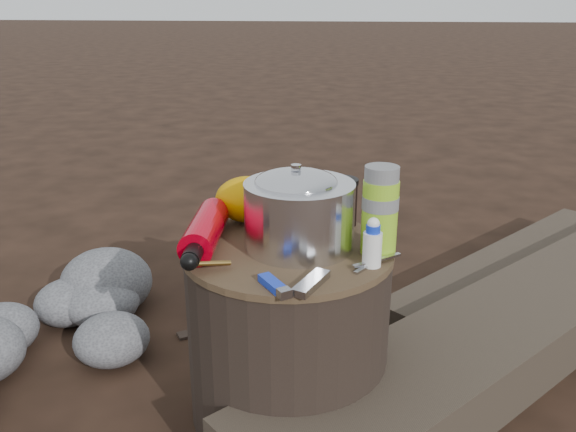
# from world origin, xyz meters

# --- Properties ---
(ground) EXTENTS (60.00, 60.00, 0.00)m
(ground) POSITION_xyz_m (0.00, 0.00, 0.00)
(ground) COLOR black
(ground) RESTS_ON ground
(stump) EXTENTS (0.44, 0.44, 0.41)m
(stump) POSITION_xyz_m (0.00, 0.00, 0.20)
(stump) COLOR black
(stump) RESTS_ON ground
(rock_ring) EXTENTS (0.43, 0.94, 0.19)m
(rock_ring) POSITION_xyz_m (-0.63, -0.03, 0.09)
(rock_ring) COLOR #57575C
(rock_ring) RESTS_ON ground
(log_main) EXTENTS (1.40, 1.52, 0.15)m
(log_main) POSITION_xyz_m (0.57, 0.32, 0.07)
(log_main) COLOR #372E24
(log_main) RESTS_ON ground
(log_small) EXTENTS (0.94, 1.07, 0.10)m
(log_small) POSITION_xyz_m (0.66, 0.76, 0.05)
(log_small) COLOR #372E24
(log_small) RESTS_ON ground
(foil_windscreen) EXTENTS (0.23, 0.23, 0.14)m
(foil_windscreen) POSITION_xyz_m (0.02, 0.01, 0.48)
(foil_windscreen) COLOR silver
(foil_windscreen) RESTS_ON stump
(camping_pot) EXTENTS (0.17, 0.17, 0.17)m
(camping_pot) POSITION_xyz_m (0.01, 0.02, 0.49)
(camping_pot) COLOR silver
(camping_pot) RESTS_ON stump
(fuel_bottle) EXTENTS (0.10, 0.30, 0.07)m
(fuel_bottle) POSITION_xyz_m (-0.18, -0.02, 0.44)
(fuel_bottle) COLOR red
(fuel_bottle) RESTS_ON stump
(thermos) EXTENTS (0.07, 0.07, 0.18)m
(thermos) POSITION_xyz_m (0.19, 0.00, 0.50)
(thermos) COLOR #8EC923
(thermos) RESTS_ON stump
(travel_mug) EXTENTS (0.07, 0.07, 0.11)m
(travel_mug) POSITION_xyz_m (0.10, 0.16, 0.46)
(travel_mug) COLOR black
(travel_mug) RESTS_ON stump
(stuff_sack) EXTENTS (0.16, 0.13, 0.11)m
(stuff_sack) POSITION_xyz_m (-0.12, 0.15, 0.46)
(stuff_sack) COLOR #D99300
(stuff_sack) RESTS_ON stump
(food_pouch) EXTENTS (0.10, 0.05, 0.12)m
(food_pouch) POSITION_xyz_m (0.02, 0.17, 0.47)
(food_pouch) COLOR #141255
(food_pouch) RESTS_ON stump
(lighter) EXTENTS (0.07, 0.09, 0.02)m
(lighter) POSITION_xyz_m (-0.00, -0.19, 0.42)
(lighter) COLOR #1534CD
(lighter) RESTS_ON stump
(multitool) EXTENTS (0.06, 0.11, 0.01)m
(multitool) POSITION_xyz_m (0.07, -0.18, 0.42)
(multitool) COLOR #A1A0A5
(multitool) RESTS_ON stump
(pot_grabber) EXTENTS (0.10, 0.11, 0.01)m
(pot_grabber) POSITION_xyz_m (0.18, -0.06, 0.41)
(pot_grabber) COLOR #A1A0A5
(pot_grabber) RESTS_ON stump
(squeeze_bottle) EXTENTS (0.04, 0.04, 0.09)m
(squeeze_bottle) POSITION_xyz_m (0.18, -0.07, 0.45)
(squeeze_bottle) COLOR white
(squeeze_bottle) RESTS_ON stump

